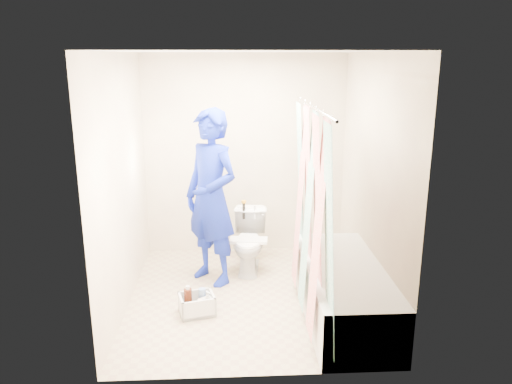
{
  "coord_description": "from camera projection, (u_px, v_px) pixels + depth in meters",
  "views": [
    {
      "loc": [
        -0.18,
        -4.6,
        2.37
      ],
      "look_at": [
        0.08,
        0.37,
        1.0
      ],
      "focal_mm": 35.0,
      "sensor_mm": 36.0,
      "label": 1
    }
  ],
  "objects": [
    {
      "name": "cleaning_caddy",
      "position": [
        198.0,
        305.0,
        4.71
      ],
      "size": [
        0.37,
        0.33,
        0.25
      ],
      "rotation": [
        0.0,
        0.0,
        0.25
      ],
      "color": "silver",
      "rests_on": "ground"
    },
    {
      "name": "tank_lid",
      "position": [
        249.0,
        240.0,
        5.51
      ],
      "size": [
        0.43,
        0.22,
        0.03
      ],
      "primitive_type": "cube",
      "rotation": [
        0.0,
        0.0,
        -0.1
      ],
      "color": "white",
      "rests_on": "toilet"
    },
    {
      "name": "plumber",
      "position": [
        211.0,
        198.0,
        5.21
      ],
      "size": [
        0.8,
        0.79,
        1.86
      ],
      "primitive_type": "imported",
      "rotation": [
        0.0,
        0.0,
        -0.77
      ],
      "color": "navy",
      "rests_on": "ground"
    },
    {
      "name": "curtain_rod",
      "position": [
        313.0,
        107.0,
        4.16
      ],
      "size": [
        0.02,
        1.9,
        0.02
      ],
      "primitive_type": "cylinder",
      "rotation": [
        1.57,
        0.0,
        0.0
      ],
      "color": "silver",
      "rests_on": "wall_back"
    },
    {
      "name": "floor",
      "position": [
        250.0,
        297.0,
        5.06
      ],
      "size": [
        2.6,
        2.6,
        0.0
      ],
      "primitive_type": "plane",
      "color": "tan",
      "rests_on": "ground"
    },
    {
      "name": "wall_front",
      "position": [
        257.0,
        228.0,
        3.49
      ],
      "size": [
        2.4,
        0.02,
        2.4
      ],
      "primitive_type": "cube",
      "color": "beige",
      "rests_on": "ground"
    },
    {
      "name": "tank_internals",
      "position": [
        247.0,
        209.0,
        5.71
      ],
      "size": [
        0.16,
        0.05,
        0.22
      ],
      "color": "black",
      "rests_on": "toilet"
    },
    {
      "name": "bathtub",
      "position": [
        343.0,
        290.0,
        4.63
      ],
      "size": [
        0.7,
        1.75,
        0.5
      ],
      "color": "silver",
      "rests_on": "ground"
    },
    {
      "name": "wall_left",
      "position": [
        122.0,
        184.0,
        4.68
      ],
      "size": [
        0.02,
        2.6,
        2.4
      ],
      "primitive_type": "cube",
      "color": "beige",
      "rests_on": "ground"
    },
    {
      "name": "toilet",
      "position": [
        249.0,
        242.0,
        5.63
      ],
      "size": [
        0.44,
        0.69,
        0.67
      ],
      "primitive_type": "imported",
      "rotation": [
        0.0,
        0.0,
        -0.1
      ],
      "color": "white",
      "rests_on": "ground"
    },
    {
      "name": "shower_curtain",
      "position": [
        310.0,
        213.0,
        4.41
      ],
      "size": [
        0.06,
        1.75,
        1.8
      ],
      "primitive_type": "cube",
      "color": "white",
      "rests_on": "curtain_rod"
    },
    {
      "name": "wall_right",
      "position": [
        374.0,
        181.0,
        4.81
      ],
      "size": [
        0.02,
        2.6,
        2.4
      ],
      "primitive_type": "cube",
      "color": "beige",
      "rests_on": "ground"
    },
    {
      "name": "ceiling",
      "position": [
        249.0,
        52.0,
        4.43
      ],
      "size": [
        2.4,
        2.6,
        0.02
      ],
      "primitive_type": "cube",
      "color": "silver",
      "rests_on": "wall_back"
    },
    {
      "name": "wall_back",
      "position": [
        245.0,
        156.0,
        6.0
      ],
      "size": [
        2.4,
        0.02,
        2.4
      ],
      "primitive_type": "cube",
      "color": "beige",
      "rests_on": "ground"
    }
  ]
}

